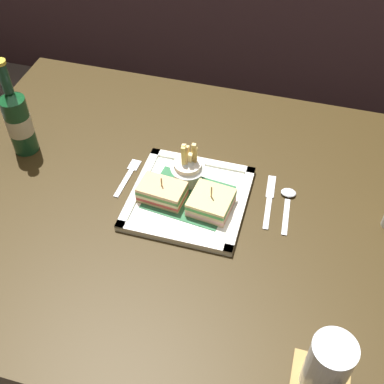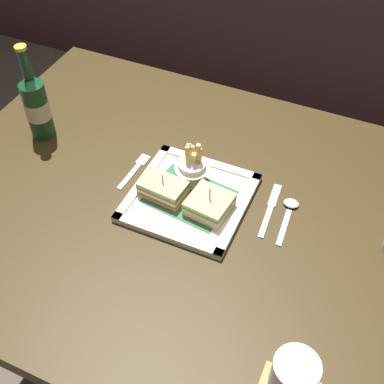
{
  "view_description": "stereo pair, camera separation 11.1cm",
  "coord_description": "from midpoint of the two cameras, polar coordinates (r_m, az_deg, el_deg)",
  "views": [
    {
      "loc": [
        0.19,
        -0.72,
        1.6
      ],
      "look_at": [
        -0.01,
        0.01,
        0.78
      ],
      "focal_mm": 47.23,
      "sensor_mm": 36.0,
      "label": 1
    },
    {
      "loc": [
        0.3,
        -0.68,
        1.6
      ],
      "look_at": [
        -0.01,
        0.01,
        0.78
      ],
      "focal_mm": 47.23,
      "sensor_mm": 36.0,
      "label": 2
    }
  ],
  "objects": [
    {
      "name": "ground_plane",
      "position": [
        1.76,
        2.09,
        -18.02
      ],
      "size": [
        6.0,
        6.0,
        0.0
      ],
      "primitive_type": "plane",
      "color": "brown"
    },
    {
      "name": "dining_table",
      "position": [
        1.2,
        2.93,
        -4.6
      ],
      "size": [
        1.25,
        0.93,
        0.74
      ],
      "color": "#31240E",
      "rests_on": "ground_plane"
    },
    {
      "name": "square_plate",
      "position": [
        1.15,
        2.49,
        -0.82
      ],
      "size": [
        0.26,
        0.26,
        0.02
      ],
      "color": "white",
      "rests_on": "dining_table"
    },
    {
      "name": "sandwich_half_left",
      "position": [
        1.13,
        -0.56,
        0.07
      ],
      "size": [
        0.11,
        0.07,
        0.07
      ],
      "color": "tan",
      "rests_on": "square_plate"
    },
    {
      "name": "sandwich_half_right",
      "position": [
        1.1,
        4.79,
        -1.72
      ],
      "size": [
        0.1,
        0.1,
        0.07
      ],
      "color": "#D8AD7B",
      "rests_on": "square_plate"
    },
    {
      "name": "fries_cup",
      "position": [
        1.15,
        2.78,
        2.66
      ],
      "size": [
        0.08,
        0.08,
        0.11
      ],
      "color": "white",
      "rests_on": "square_plate"
    },
    {
      "name": "beer_bottle",
      "position": [
        1.3,
        -14.83,
        9.39
      ],
      "size": [
        0.06,
        0.06,
        0.25
      ],
      "color": "#184325",
      "rests_on": "dining_table"
    },
    {
      "name": "fork",
      "position": [
        1.22,
        -3.84,
        2.47
      ],
      "size": [
        0.03,
        0.13,
        0.0
      ],
      "color": "silver",
      "rests_on": "dining_table"
    },
    {
      "name": "knife",
      "position": [
        1.16,
        11.61,
        -1.87
      ],
      "size": [
        0.03,
        0.17,
        0.0
      ],
      "color": "silver",
      "rests_on": "dining_table"
    },
    {
      "name": "spoon",
      "position": [
        1.16,
        13.66,
        -2.13
      ],
      "size": [
        0.04,
        0.14,
        0.01
      ],
      "color": "silver",
      "rests_on": "dining_table"
    }
  ]
}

